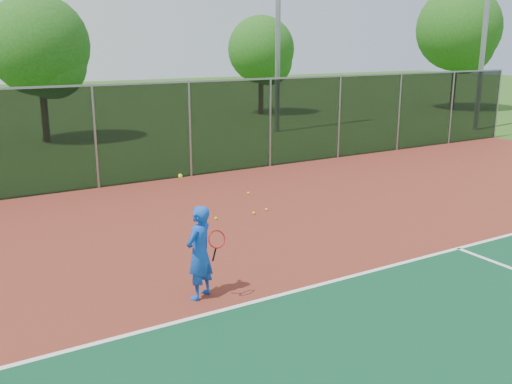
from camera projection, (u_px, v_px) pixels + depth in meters
court_apron at (426, 287)px, 10.09m from camera, size 30.00×20.00×0.02m
fence_back at (190, 128)px, 18.00m from camera, size 30.00×0.06×3.03m
tennis_player at (199, 252)px, 9.45m from camera, size 0.70×0.72×2.15m
practice_ball_2 at (254, 213)px, 14.29m from camera, size 0.07×0.07×0.07m
practice_ball_3 at (216, 218)px, 13.86m from camera, size 0.07×0.07×0.07m
practice_ball_4 at (248, 193)px, 16.17m from camera, size 0.07×0.07×0.07m
practice_ball_5 at (207, 262)px, 11.09m from camera, size 0.07×0.07×0.07m
practice_ball_6 at (266, 209)px, 14.59m from camera, size 0.07×0.07×0.07m
tree_back_left at (41, 50)px, 23.82m from camera, size 4.22×4.22×6.20m
tree_back_mid at (263, 53)px, 33.53m from camera, size 3.91×3.91×5.75m
tree_back_right at (460, 33)px, 35.36m from camera, size 5.18×5.18×7.61m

